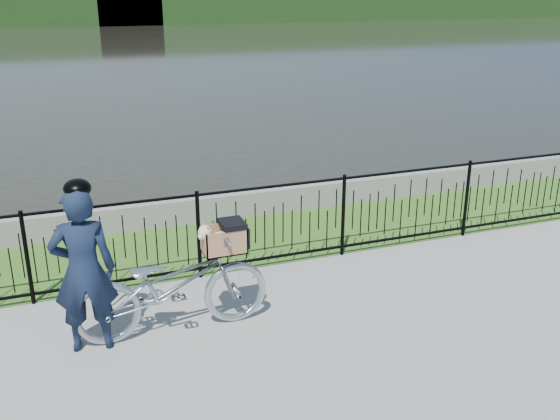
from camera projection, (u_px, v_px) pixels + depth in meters
name	position (u px, v px, depth m)	size (l,w,h in m)	color
ground	(324.00, 322.00, 6.89)	(120.00, 120.00, 0.00)	gray
grass_strip	(251.00, 238.00, 9.18)	(60.00, 2.00, 0.01)	#38651F
water	(86.00, 51.00, 35.95)	(120.00, 120.00, 0.00)	black
quay_wall	(231.00, 205.00, 9.99)	(60.00, 0.30, 0.40)	gray
fence	(274.00, 225.00, 8.10)	(14.00, 0.06, 1.15)	black
far_treeline	(62.00, 9.00, 59.22)	(120.00, 6.00, 3.00)	#1F3E17
far_building_right	(128.00, 8.00, 59.86)	(6.00, 3.00, 3.20)	#A99F88
bicycle_rig	(173.00, 284.00, 6.53)	(2.07, 0.72, 1.19)	#B0B4BD
cyclist	(83.00, 269.00, 6.12)	(0.67, 0.48, 1.79)	#121C32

